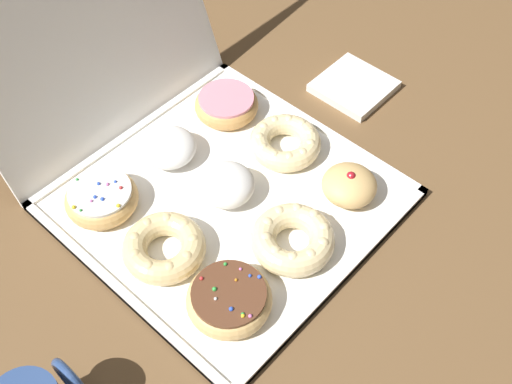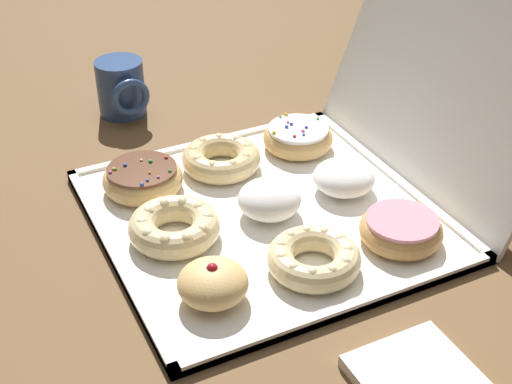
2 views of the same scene
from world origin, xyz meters
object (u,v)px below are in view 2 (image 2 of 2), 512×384
object	(u,v)px
donut_box	(264,215)
cruller_donut_1	(175,227)
sprinkle_donut_0	(143,178)
jelly_filled_donut_2	(213,283)
powdered_filled_donut_7	(344,178)
cruller_donut_5	(314,258)
cruller_donut_3	(221,158)
coffee_mug	(121,87)
napkin_stack	(419,380)
sprinkle_donut_6	(298,137)
powdered_filled_donut_4	(269,199)
pink_frosted_donut_8	(401,229)

from	to	relation	value
donut_box	cruller_donut_1	world-z (taller)	cruller_donut_1
sprinkle_donut_0	jelly_filled_donut_2	distance (m)	0.26
jelly_filled_donut_2	powdered_filled_donut_7	world-z (taller)	jelly_filled_donut_2
sprinkle_donut_0	cruller_donut_5	bearing A→B (deg)	26.16
cruller_donut_3	cruller_donut_5	world-z (taller)	cruller_donut_3
coffee_mug	napkin_stack	distance (m)	0.73
coffee_mug	sprinkle_donut_6	bearing A→B (deg)	38.89
sprinkle_donut_0	donut_box	bearing A→B (deg)	45.20
powdered_filled_donut_4	coffee_mug	size ratio (longest dim) A/B	0.85
powdered_filled_donut_7	pink_frosted_donut_8	size ratio (longest dim) A/B	0.82
sprinkle_donut_0	cruller_donut_3	size ratio (longest dim) A/B	0.97
sprinkle_donut_0	napkin_stack	world-z (taller)	sprinkle_donut_0
cruller_donut_1	pink_frosted_donut_8	xyz separation A→B (m)	(0.13, 0.26, -0.00)
jelly_filled_donut_2	powdered_filled_donut_7	xyz separation A→B (m)	(-0.13, 0.26, -0.00)
jelly_filled_donut_2	napkin_stack	world-z (taller)	jelly_filled_donut_2
sprinkle_donut_6	napkin_stack	size ratio (longest dim) A/B	0.91
cruller_donut_3	pink_frosted_donut_8	xyz separation A→B (m)	(0.27, 0.14, -0.00)
coffee_mug	powdered_filled_donut_7	bearing A→B (deg)	27.63
napkin_stack	powdered_filled_donut_4	bearing A→B (deg)	-179.19
donut_box	sprinkle_donut_6	bearing A→B (deg)	136.68
sprinkle_donut_0	cruller_donut_5	xyz separation A→B (m)	(0.26, 0.13, -0.00)
cruller_donut_5	powdered_filled_donut_7	xyz separation A→B (m)	(-0.13, 0.13, 0.00)
powdered_filled_donut_7	cruller_donut_5	bearing A→B (deg)	-43.58
donut_box	cruller_donut_1	distance (m)	0.13
cruller_donut_3	powdered_filled_donut_4	distance (m)	0.14
pink_frosted_donut_8	sprinkle_donut_6	bearing A→B (deg)	-179.47
sprinkle_donut_6	pink_frosted_donut_8	distance (m)	0.27
sprinkle_donut_0	pink_frosted_donut_8	distance (m)	0.37
sprinkle_donut_0	powdered_filled_donut_4	xyz separation A→B (m)	(0.13, 0.13, 0.00)
sprinkle_donut_0	coffee_mug	world-z (taller)	coffee_mug
cruller_donut_5	napkin_stack	xyz separation A→B (m)	(0.20, 0.01, -0.02)
powdered_filled_donut_4	pink_frosted_donut_8	xyz separation A→B (m)	(0.13, 0.12, -0.01)
cruller_donut_3	pink_frosted_donut_8	bearing A→B (deg)	27.06
pink_frosted_donut_8	cruller_donut_1	bearing A→B (deg)	-116.65
powdered_filled_donut_4	sprinkle_donut_6	size ratio (longest dim) A/B	0.79
powdered_filled_donut_4	coffee_mug	world-z (taller)	coffee_mug
cruller_donut_3	coffee_mug	world-z (taller)	coffee_mug
sprinkle_donut_0	coffee_mug	distance (m)	0.27
sprinkle_donut_0	powdered_filled_donut_7	size ratio (longest dim) A/B	1.30
donut_box	napkin_stack	size ratio (longest dim) A/B	3.63
sprinkle_donut_0	pink_frosted_donut_8	xyz separation A→B (m)	(0.26, 0.26, -0.00)
sprinkle_donut_6	coffee_mug	distance (m)	0.33
cruller_donut_3	napkin_stack	size ratio (longest dim) A/B	0.98
powdered_filled_donut_4	pink_frosted_donut_8	bearing A→B (deg)	44.12
jelly_filled_donut_2	pink_frosted_donut_8	distance (m)	0.26
coffee_mug	sprinkle_donut_0	bearing A→B (deg)	-11.33
cruller_donut_3	sprinkle_donut_6	xyz separation A→B (m)	(-0.00, 0.13, 0.00)
powdered_filled_donut_4	pink_frosted_donut_8	distance (m)	0.18
cruller_donut_1	cruller_donut_5	bearing A→B (deg)	44.78
donut_box	sprinkle_donut_6	xyz separation A→B (m)	(-0.14, 0.13, 0.02)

